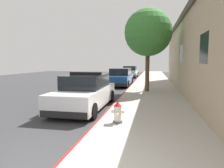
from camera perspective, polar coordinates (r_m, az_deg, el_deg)
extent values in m
cube|color=#353538|center=(14.86, -12.74, -2.65)|extent=(34.94, 60.00, 0.20)
cube|color=#ADA89E|center=(13.57, 11.11, -2.73)|extent=(3.55, 60.00, 0.14)
cube|color=maroon|center=(13.69, 3.49, -2.54)|extent=(0.08, 60.00, 0.14)
cube|color=black|center=(8.15, 24.31, 9.02)|extent=(0.06, 1.30, 1.10)
cube|color=black|center=(13.96, 18.83, 7.86)|extent=(0.06, 1.30, 1.10)
cube|color=black|center=(19.82, 16.59, 7.35)|extent=(0.06, 1.30, 1.10)
cube|color=white|center=(9.52, -7.43, -3.35)|extent=(1.84, 4.80, 0.76)
cube|color=black|center=(9.58, -7.20, 0.81)|extent=(1.64, 2.50, 0.60)
cube|color=black|center=(7.45, -13.23, -8.23)|extent=(1.76, 0.16, 0.24)
cube|color=black|center=(11.78, -3.77, -2.76)|extent=(1.76, 0.16, 0.24)
cylinder|color=black|center=(11.43, -8.78, -3.09)|extent=(0.22, 0.64, 0.64)
cylinder|color=black|center=(10.97, -0.29, -3.41)|extent=(0.22, 0.64, 0.64)
cylinder|color=black|center=(8.38, -16.80, -6.71)|extent=(0.22, 0.64, 0.64)
cylinder|color=black|center=(7.73, -5.37, -7.55)|extent=(0.22, 0.64, 0.64)
cube|color=black|center=(9.50, -7.33, 2.94)|extent=(1.48, 0.20, 0.12)
cube|color=red|center=(9.62, -9.31, 2.95)|extent=(0.44, 0.18, 0.11)
cube|color=#1E33E0|center=(9.40, -5.30, 2.93)|extent=(0.44, 0.18, 0.11)
cube|color=navy|center=(18.57, 2.36, 1.36)|extent=(1.84, 4.80, 0.76)
cube|color=black|center=(18.68, 2.44, 3.48)|extent=(1.64, 2.50, 0.60)
cube|color=black|center=(16.30, 1.08, -0.23)|extent=(1.76, 0.16, 0.24)
cube|color=black|center=(20.90, 3.35, 1.19)|extent=(1.76, 0.16, 0.24)
cylinder|color=black|center=(20.41, 0.71, 1.07)|extent=(0.22, 0.64, 0.64)
cylinder|color=black|center=(20.17, 5.52, 0.98)|extent=(0.22, 0.64, 0.64)
cylinder|color=black|center=(17.09, -1.38, 0.07)|extent=(0.22, 0.64, 0.64)
cylinder|color=black|center=(16.80, 4.35, -0.06)|extent=(0.22, 0.64, 0.64)
cube|color=#B2B5BA|center=(28.41, 5.05, 3.03)|extent=(1.84, 4.80, 0.76)
cube|color=black|center=(28.53, 5.10, 4.41)|extent=(1.64, 2.50, 0.60)
cube|color=black|center=(26.11, 4.49, 2.19)|extent=(1.76, 0.16, 0.24)
cube|color=black|center=(30.75, 5.52, 2.79)|extent=(1.76, 0.16, 0.24)
cylinder|color=black|center=(30.21, 3.77, 2.74)|extent=(0.22, 0.64, 0.64)
cylinder|color=black|center=(30.04, 7.03, 2.69)|extent=(0.22, 0.64, 0.64)
cylinder|color=black|center=(26.85, 2.83, 2.31)|extent=(0.22, 0.64, 0.64)
cylinder|color=black|center=(26.66, 6.49, 2.25)|extent=(0.22, 0.64, 0.64)
cylinder|color=#4C4C51|center=(6.94, 1.58, -10.40)|extent=(0.32, 0.32, 0.06)
cylinder|color=silver|center=(6.86, 1.59, -8.16)|extent=(0.24, 0.24, 0.50)
cone|color=red|center=(6.79, 1.60, -5.55)|extent=(0.28, 0.28, 0.14)
cylinder|color=#4C4C51|center=(6.77, 1.60, -4.72)|extent=(0.05, 0.05, 0.06)
cylinder|color=silver|center=(6.88, 0.19, -7.61)|extent=(0.10, 0.10, 0.10)
cylinder|color=silver|center=(6.82, 3.01, -7.74)|extent=(0.10, 0.10, 0.10)
cylinder|color=silver|center=(6.69, 1.33, -8.46)|extent=(0.13, 0.12, 0.13)
cylinder|color=brown|center=(14.22, 9.78, 3.76)|extent=(0.28, 0.28, 2.85)
sphere|color=#387A33|center=(14.34, 9.97, 13.93)|extent=(3.17, 3.17, 3.17)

